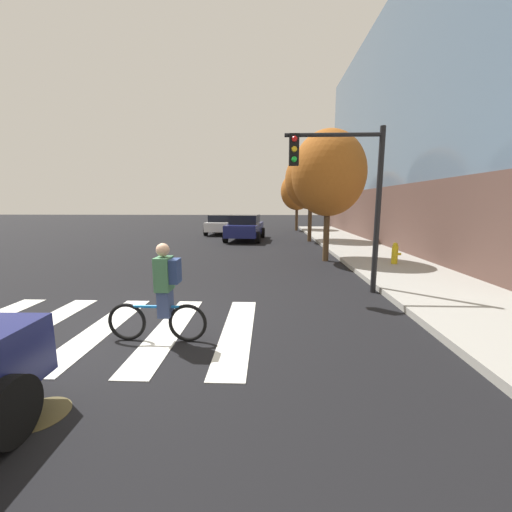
{
  "coord_description": "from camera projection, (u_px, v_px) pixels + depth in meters",
  "views": [
    {
      "loc": [
        2.55,
        -5.44,
        2.33
      ],
      "look_at": [
        2.26,
        1.92,
        1.09
      ],
      "focal_mm": 21.97,
      "sensor_mm": 36.0,
      "label": 1
    }
  ],
  "objects": [
    {
      "name": "manhole_cover",
      "position": [
        39.0,
        414.0,
        3.5
      ],
      "size": [
        0.64,
        0.64,
        0.01
      ],
      "primitive_type": "cylinder",
      "color": "#473D1E",
      "rests_on": "ground"
    },
    {
      "name": "traffic_light_near",
      "position": [
        346.0,
        182.0,
        7.87
      ],
      "size": [
        2.47,
        0.28,
        4.2
      ],
      "color": "black",
      "rests_on": "ground"
    },
    {
      "name": "sedan_far",
      "position": [
        221.0,
        224.0,
        24.09
      ],
      "size": [
        2.14,
        4.35,
        1.48
      ],
      "color": "silver",
      "rests_on": "ground"
    },
    {
      "name": "street_tree_far",
      "position": [
        297.0,
        191.0,
        26.91
      ],
      "size": [
        2.81,
        2.81,
        5.0
      ],
      "color": "#4C3823",
      "rests_on": "ground"
    },
    {
      "name": "sedan_mid",
      "position": [
        245.0,
        227.0,
        20.05
      ],
      "size": [
        2.5,
        4.84,
        1.63
      ],
      "color": "navy",
      "rests_on": "ground"
    },
    {
      "name": "ground_plane",
      "position": [
        131.0,
        330.0,
        5.85
      ],
      "size": [
        120.0,
        120.0,
        0.0
      ],
      "primitive_type": "plane",
      "color": "black"
    },
    {
      "name": "crosswalk_stripes",
      "position": [
        101.0,
        329.0,
        5.87
      ],
      "size": [
        5.67,
        3.41,
        0.01
      ],
      "color": "silver",
      "rests_on": "ground"
    },
    {
      "name": "street_tree_near",
      "position": [
        329.0,
        174.0,
        12.31
      ],
      "size": [
        2.91,
        2.91,
        5.18
      ],
      "color": "#4C3823",
      "rests_on": "ground"
    },
    {
      "name": "street_tree_mid",
      "position": [
        311.0,
        180.0,
        18.92
      ],
      "size": [
        3.13,
        3.13,
        5.57
      ],
      "color": "#4C3823",
      "rests_on": "ground"
    },
    {
      "name": "fire_hydrant",
      "position": [
        395.0,
        253.0,
        11.43
      ],
      "size": [
        0.33,
        0.22,
        0.78
      ],
      "color": "gold",
      "rests_on": "sidewalk"
    },
    {
      "name": "cyclist",
      "position": [
        163.0,
        293.0,
        5.24
      ],
      "size": [
        1.71,
        0.36,
        1.69
      ],
      "color": "black",
      "rests_on": "ground"
    }
  ]
}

